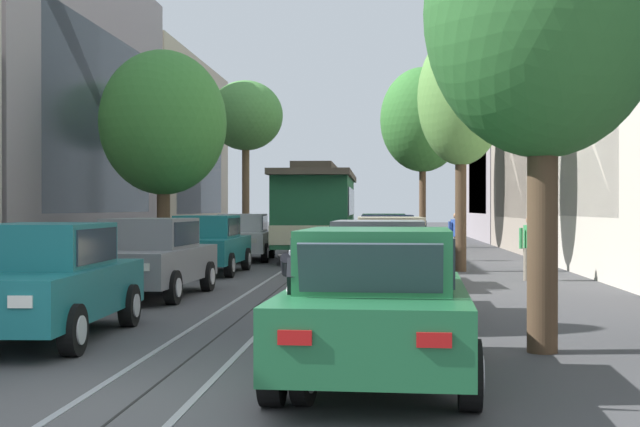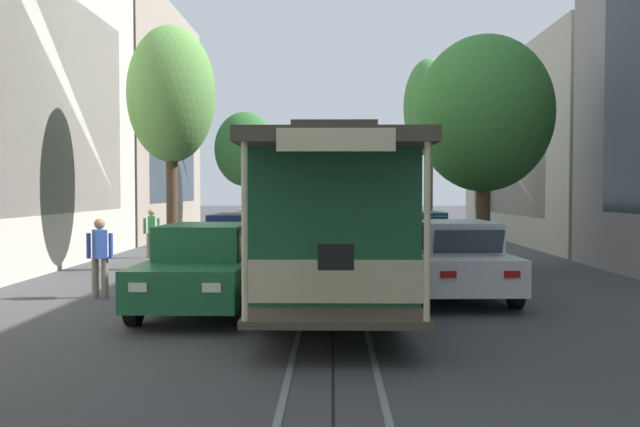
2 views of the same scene
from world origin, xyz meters
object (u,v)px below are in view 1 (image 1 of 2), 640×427
Objects in this scene: cable_car_trolley at (317,211)px; pedestrian_on_right_pavement at (456,234)px; street_tree_kerb_left_mid at (246,117)px; motorcycle_with_rider at (304,309)px; street_tree_kerb_right_mid at (423,120)px; street_tree_kerb_left_second at (163,123)px; parked_car_grey_second_left at (149,257)px; parked_car_white_fourth_left at (243,237)px; parked_car_teal_near_left at (41,281)px; parked_car_green_fifth_right at (384,236)px; parked_car_beige_mid_right at (390,251)px; street_tree_kerb_right_near at (543,16)px; parked_car_teal_mid_left at (207,244)px; parked_car_navy_fourth_right at (388,241)px; pedestrian_on_left_pavement at (530,244)px; street_tree_kerb_right_second at (461,100)px; parked_car_grey_second_right at (380,267)px; parked_car_green_near_right at (378,304)px.

cable_car_trolley is 4.89m from pedestrian_on_right_pavement.
street_tree_kerb_left_mid is 3.92× the size of motorcycle_with_rider.
motorcycle_with_rider is at bearing -94.69° from street_tree_kerb_right_mid.
motorcycle_with_rider is 1.20× the size of pedestrian_on_right_pavement.
parked_car_grey_second_left is at bearing -77.84° from street_tree_kerb_left_second.
parked_car_white_fourth_left is at bearing -161.72° from cable_car_trolley.
parked_car_teal_near_left and parked_car_green_fifth_right have the same top height.
street_tree_kerb_right_near reaches higher than parked_car_beige_mid_right.
parked_car_teal_mid_left is 14.73m from street_tree_kerb_right_near.
street_tree_kerb_left_mid is at bearing 130.78° from pedestrian_on_right_pavement.
parked_car_green_fifth_right is (-0.09, 5.43, 0.00)m from parked_car_navy_fourth_right.
cable_car_trolley is 10.58m from pedestrian_on_left_pavement.
street_tree_kerb_right_mid is at bearing 67.61° from parked_car_teal_mid_left.
street_tree_kerb_right_near is 20.17m from cable_car_trolley.
street_tree_kerb_left_second is 4.00× the size of pedestrian_on_left_pavement.
parked_car_white_fourth_left is 21.66m from motorcycle_with_rider.
parked_car_teal_mid_left is at bearing 146.64° from parked_car_beige_mid_right.
street_tree_kerb_left_second is 18.05m from motorcycle_with_rider.
street_tree_kerb_right_mid is at bearing 94.08° from pedestrian_on_right_pavement.
cable_car_trolley is (4.09, 5.31, -2.60)m from street_tree_kerb_left_second.
parked_car_teal_mid_left is 9.07m from parked_car_green_fifth_right.
parked_car_beige_mid_right is at bearing -89.82° from parked_car_navy_fourth_right.
parked_car_navy_fourth_right is 4.62m from pedestrian_on_right_pavement.
parked_car_teal_near_left is 1.01× the size of parked_car_teal_mid_left.
parked_car_white_fourth_left is 2.27× the size of motorcycle_with_rider.
street_tree_kerb_left_second is at bearing -119.64° from street_tree_kerb_right_mid.
street_tree_kerb_right_mid is (6.45, 27.98, 4.92)m from parked_car_teal_near_left.
street_tree_kerb_right_second reaches higher than parked_car_teal_mid_left.
parked_car_grey_second_left is at bearing -100.29° from cable_car_trolley.
parked_car_navy_fourth_right is 2.68× the size of pedestrian_on_right_pavement.
street_tree_kerb_right_second is (2.14, -6.41, 4.04)m from parked_car_green_fifth_right.
parked_car_grey_second_left and parked_car_white_fourth_left have the same top height.
parked_car_teal_near_left is 1.01× the size of parked_car_green_fifth_right.
street_tree_kerb_left_mid is 11.14m from cable_car_trolley.
street_tree_kerb_right_second reaches higher than street_tree_kerb_right_near.
parked_car_green_fifth_right is 0.73× the size of street_tree_kerb_right_near.
street_tree_kerb_left_mid reaches higher than pedestrian_on_right_pavement.
parked_car_navy_fourth_right is 0.48× the size of cable_car_trolley.
parked_car_grey_second_left is 1.00× the size of parked_car_grey_second_right.
cable_car_trolley is at bearing 70.15° from parked_car_teal_mid_left.
pedestrian_on_right_pavement is at bearing -30.62° from parked_car_green_fifth_right.
parked_car_grey_second_right is 7.97m from pedestrian_on_left_pavement.
street_tree_kerb_left_second is at bearing 143.42° from parked_car_beige_mid_right.
parked_car_teal_mid_left is at bearing 90.92° from parked_car_grey_second_left.
street_tree_kerb_right_mid is (-0.18, 28.62, 1.55)m from street_tree_kerb_right_near.
pedestrian_on_left_pavement is (4.38, 13.37, 0.09)m from motorcycle_with_rider.
street_tree_kerb_right_mid is 18.54m from pedestrian_on_left_pavement.
motorcycle_with_rider is (5.62, -16.80, -3.45)m from street_tree_kerb_left_second.
street_tree_kerb_right_mid is (8.06, -0.39, -0.25)m from street_tree_kerb_left_mid.
parked_car_beige_mid_right is (0.22, 11.30, 0.00)m from parked_car_green_near_right.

